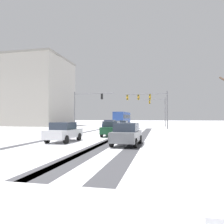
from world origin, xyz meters
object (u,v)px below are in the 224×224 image
Objects in this scene: traffic_signal_far_right at (159,107)px; car_blue_lead at (110,125)px; traffic_signal_near_right at (150,101)px; car_silver_second at (121,127)px; car_dark_green_third at (112,129)px; bus_oncoming at (122,118)px; car_grey_fifth at (127,134)px; traffic_signal_near_left at (86,103)px; car_white_fourth at (64,132)px; office_building_far_left_block at (19,93)px.

car_blue_lead is at bearing -121.09° from traffic_signal_far_right.
traffic_signal_near_right is 10.74m from car_silver_second.
car_blue_lead is 1.00× the size of car_dark_green_third.
car_silver_second is 0.37× the size of bus_oncoming.
car_blue_lead and car_grey_fifth have the same top height.
traffic_signal_near_left is 1.75× the size of car_dark_green_third.
car_dark_green_third is 0.37× the size of bus_oncoming.
traffic_signal_near_left is 1.75× the size of car_blue_lead.
car_blue_lead is at bearing -164.82° from traffic_signal_near_right.
car_grey_fifth is (5.45, -1.18, 0.00)m from car_white_fourth.
traffic_signal_near_right is 1.75× the size of car_white_fourth.
car_dark_green_third is at bearing -100.91° from traffic_signal_far_right.
traffic_signal_near_left is (-10.78, -2.31, -0.33)m from traffic_signal_near_right.
car_silver_second is at bearing -109.70° from traffic_signal_near_right.
car_dark_green_third is at bearing 110.47° from car_grey_fifth.
traffic_signal_near_left reaches higher than car_silver_second.
bus_oncoming is (-9.22, 5.02, -2.36)m from traffic_signal_far_right.
car_white_fourth is 0.16× the size of office_building_far_left_block.
traffic_signal_far_right is 34.00m from car_grey_fifth.
car_dark_green_third is (3.09, -12.92, 0.00)m from car_blue_lead.
car_silver_second is (7.42, -7.07, -3.68)m from traffic_signal_near_left.
car_white_fourth is at bearing -49.86° from office_building_far_left_block.
car_silver_second and car_grey_fifth have the same top height.
car_silver_second is (-3.36, -9.38, -4.01)m from traffic_signal_near_right.
bus_oncoming is (-7.60, 16.83, -2.84)m from traffic_signal_near_right.
bus_oncoming is at bearing 10.11° from office_building_far_left_block.
car_blue_lead and car_silver_second have the same top height.
car_dark_green_third is at bearing -103.39° from traffic_signal_near_right.
car_white_fourth is (-2.89, -11.36, 0.00)m from car_silver_second.
car_silver_second is at bearing -80.80° from bus_oncoming.
traffic_signal_near_right reaches higher than car_grey_fifth.
bus_oncoming is at bearing 97.42° from car_dark_green_third.
traffic_signal_near_left is at bearing 136.38° from car_silver_second.
car_blue_lead is at bearing -26.95° from office_building_far_left_block.
car_grey_fifth is (2.55, -12.54, 0.00)m from car_silver_second.
car_blue_lead is (-8.20, -13.60, -3.54)m from traffic_signal_far_right.
office_building_far_left_block is (-26.37, -4.70, 6.53)m from bus_oncoming.
car_silver_second is at bearing -35.10° from office_building_far_left_block.
traffic_signal_far_right is 22.05m from car_silver_second.
car_blue_lead is 1.01× the size of car_silver_second.
car_silver_second is at bearing -66.98° from car_blue_lead.
office_building_far_left_block is at bearing 134.24° from car_grey_fifth.
office_building_far_left_block reaches higher than traffic_signal_far_right.
traffic_signal_near_right is at bearing 73.22° from car_white_fourth.
traffic_signal_near_left is at bearing -167.88° from traffic_signal_near_right.
car_silver_second is 11.72m from car_white_fourth.
car_white_fourth is (0.33, -18.95, 0.00)m from car_blue_lead.
traffic_signal_near_right is 1.76× the size of car_silver_second.
office_building_far_left_block is at bearing 160.35° from traffic_signal_near_right.
office_building_far_left_block is (-30.47, 26.84, 7.70)m from car_dark_green_third.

